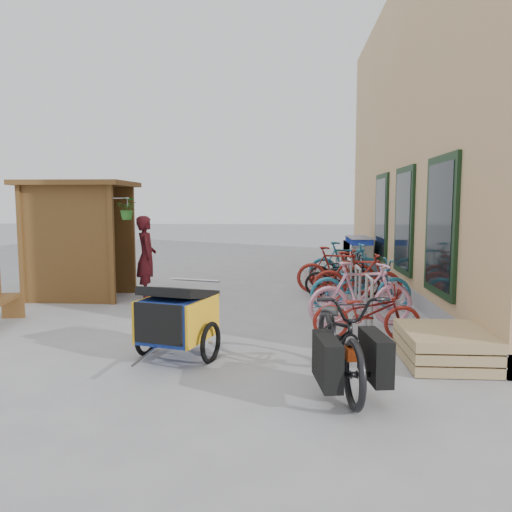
# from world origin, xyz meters

# --- Properties ---
(ground) EXTENTS (80.00, 80.00, 0.00)m
(ground) POSITION_xyz_m (0.00, 0.00, 0.00)
(ground) COLOR #9D9D9F
(kiosk) EXTENTS (2.49, 1.65, 2.40)m
(kiosk) POSITION_xyz_m (-3.28, 2.47, 1.55)
(kiosk) COLOR brown
(kiosk) RESTS_ON ground
(bike_rack) EXTENTS (0.05, 5.35, 0.86)m
(bike_rack) POSITION_xyz_m (2.30, 2.40, 0.52)
(bike_rack) COLOR #A5A8AD
(bike_rack) RESTS_ON ground
(pallet_stack) EXTENTS (1.00, 1.20, 0.40)m
(pallet_stack) POSITION_xyz_m (3.00, -1.40, 0.21)
(pallet_stack) COLOR tan
(pallet_stack) RESTS_ON ground
(shopping_carts) EXTENTS (0.59, 2.34, 1.06)m
(shopping_carts) POSITION_xyz_m (3.00, 6.57, 0.62)
(shopping_carts) COLOR silver
(shopping_carts) RESTS_ON ground
(child_trailer) EXTENTS (1.08, 1.69, 0.97)m
(child_trailer) POSITION_xyz_m (-0.31, -1.40, 0.54)
(child_trailer) COLOR navy
(child_trailer) RESTS_ON ground
(cargo_bike) EXTENTS (0.96, 2.10, 1.06)m
(cargo_bike) POSITION_xyz_m (1.64, -2.26, 0.53)
(cargo_bike) COLOR black
(cargo_bike) RESTS_ON ground
(person_kiosk) EXTENTS (0.59, 0.72, 1.70)m
(person_kiosk) POSITION_xyz_m (-1.84, 2.59, 0.85)
(person_kiosk) COLOR maroon
(person_kiosk) RESTS_ON ground
(bike_0) EXTENTS (1.52, 0.53, 0.80)m
(bike_0) POSITION_xyz_m (2.20, -0.44, 0.40)
(bike_0) COLOR maroon
(bike_0) RESTS_ON ground
(bike_1) EXTENTS (1.80, 0.88, 1.04)m
(bike_1) POSITION_xyz_m (2.24, 0.37, 0.52)
(bike_1) COLOR #F79FC2
(bike_1) RESTS_ON ground
(bike_2) EXTENTS (1.87, 0.75, 0.96)m
(bike_2) POSITION_xyz_m (2.40, 1.56, 0.48)
(bike_2) COLOR #216987
(bike_2) RESTS_ON ground
(bike_3) EXTENTS (1.76, 0.65, 1.03)m
(bike_3) POSITION_xyz_m (2.42, 2.14, 0.52)
(bike_3) COLOR maroon
(bike_3) RESTS_ON ground
(bike_4) EXTENTS (1.59, 0.65, 0.82)m
(bike_4) POSITION_xyz_m (2.22, 2.90, 0.41)
(bike_4) COLOR black
(bike_4) RESTS_ON ground
(bike_5) EXTENTS (1.75, 0.67, 1.02)m
(bike_5) POSITION_xyz_m (2.12, 3.29, 0.51)
(bike_5) COLOR maroon
(bike_5) RESTS_ON ground
(bike_6) EXTENTS (1.54, 0.61, 0.80)m
(bike_6) POSITION_xyz_m (2.32, 4.09, 0.40)
(bike_6) COLOR black
(bike_6) RESTS_ON ground
(bike_7) EXTENTS (1.79, 0.64, 1.06)m
(bike_7) POSITION_xyz_m (2.45, 4.30, 0.53)
(bike_7) COLOR #216987
(bike_7) RESTS_ON ground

